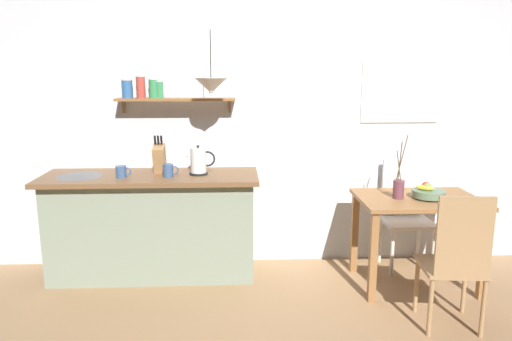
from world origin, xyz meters
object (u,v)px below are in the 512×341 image
object	(u,v)px
dining_table	(417,213)
dining_chair_near	(456,258)
electric_kettle	(199,161)
twig_vase	(399,188)
fruit_bowl	(428,192)
coffee_mug_by_sink	(121,172)
knife_block	(159,158)
coffee_mug_spare	(169,170)
dining_chair_far	(405,209)
pendant_lamp	(211,85)

from	to	relation	value
dining_table	dining_chair_near	distance (m)	0.74
electric_kettle	twig_vase	bearing A→B (deg)	-10.55
fruit_bowl	electric_kettle	world-z (taller)	electric_kettle
dining_table	dining_chair_near	xyz separation A→B (m)	(-0.01, -0.74, -0.09)
twig_vase	coffee_mug_by_sink	xyz separation A→B (m)	(-2.26, 0.22, 0.11)
dining_chair_near	fruit_bowl	distance (m)	0.77
electric_kettle	knife_block	world-z (taller)	knife_block
fruit_bowl	coffee_mug_spare	size ratio (longest dim) A/B	2.03
dining_chair_far	knife_block	distance (m)	2.25
dining_chair_far	coffee_mug_spare	size ratio (longest dim) A/B	7.53
fruit_bowl	coffee_mug_spare	world-z (taller)	coffee_mug_spare
electric_kettle	knife_block	size ratio (longest dim) A/B	0.77
coffee_mug_by_sink	coffee_mug_spare	bearing A→B (deg)	0.23
fruit_bowl	knife_block	bearing A→B (deg)	170.14
fruit_bowl	pendant_lamp	distance (m)	1.96
electric_kettle	pendant_lamp	distance (m)	0.66
twig_vase	fruit_bowl	bearing A→B (deg)	-2.34
dining_chair_far	dining_chair_near	bearing A→B (deg)	-92.62
dining_chair_near	dining_chair_far	world-z (taller)	dining_chair_near
coffee_mug_spare	dining_table	bearing A→B (deg)	-5.69
dining_chair_far	twig_vase	world-z (taller)	twig_vase
dining_table	dining_chair_far	size ratio (longest dim) A/B	1.00
fruit_bowl	twig_vase	distance (m)	0.25
fruit_bowl	twig_vase	size ratio (longest dim) A/B	0.51
coffee_mug_by_sink	dining_chair_far	bearing A→B (deg)	4.91
dining_table	dining_chair_near	world-z (taller)	dining_chair_near
dining_chair_far	fruit_bowl	bearing A→B (deg)	-87.49
fruit_bowl	knife_block	distance (m)	2.26
dining_table	fruit_bowl	distance (m)	0.19
coffee_mug_spare	dining_chair_near	bearing A→B (deg)	-24.73
dining_chair_near	fruit_bowl	xyz separation A→B (m)	(0.07, 0.72, 0.27)
knife_block	pendant_lamp	distance (m)	0.80
pendant_lamp	dining_chair_near	bearing A→B (deg)	-28.09
twig_vase	pendant_lamp	world-z (taller)	pendant_lamp
fruit_bowl	pendant_lamp	size ratio (longest dim) A/B	0.53
knife_block	coffee_mug_spare	size ratio (longest dim) A/B	2.54
electric_kettle	dining_table	bearing A→B (deg)	-9.12
twig_vase	knife_block	bearing A→B (deg)	169.23
electric_kettle	pendant_lamp	size ratio (longest dim) A/B	0.51
dining_chair_far	electric_kettle	xyz separation A→B (m)	(-1.85, -0.13, 0.49)
coffee_mug_by_sink	electric_kettle	bearing A→B (deg)	7.83
electric_kettle	coffee_mug_spare	world-z (taller)	electric_kettle
dining_table	twig_vase	xyz separation A→B (m)	(-0.18, -0.01, 0.22)
dining_chair_far	coffee_mug_spare	world-z (taller)	coffee_mug_spare
dining_table	dining_chair_far	xyz separation A→B (m)	(0.05, 0.42, -0.09)
dining_chair_near	coffee_mug_by_sink	xyz separation A→B (m)	(-2.43, 0.94, 0.42)
electric_kettle	coffee_mug_spare	size ratio (longest dim) A/B	1.95
fruit_bowl	twig_vase	bearing A→B (deg)	177.66
dining_table	coffee_mug_by_sink	world-z (taller)	coffee_mug_by_sink
twig_vase	dining_table	bearing A→B (deg)	4.38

